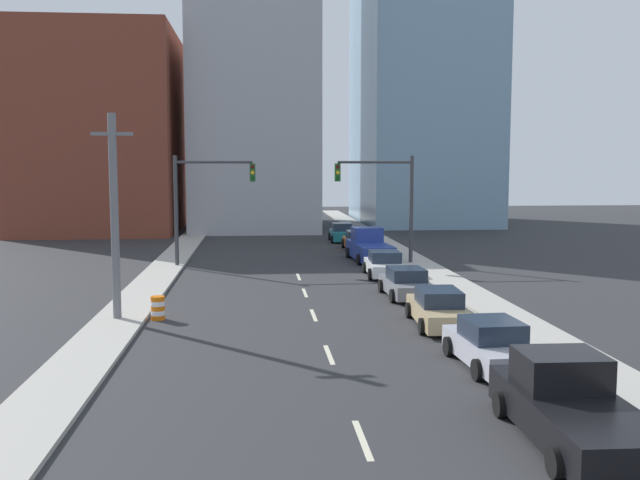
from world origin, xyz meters
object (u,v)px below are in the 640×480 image
Objects in this scene: sedan_silver at (492,345)px; sedan_orange at (358,241)px; pickup_truck_blue at (369,247)px; utility_pole_left_mid at (114,216)px; traffic_barrel at (158,308)px; traffic_signal_left at (198,195)px; sedan_white at (385,265)px; pickup_truck_black at (571,408)px; sedan_gray at (406,284)px; sedan_teal at (342,233)px; traffic_signal_right at (390,194)px; sedan_tan at (439,309)px.

sedan_orange is at bearing 87.10° from sedan_silver.
pickup_truck_blue is at bearing -90.22° from sedan_orange.
traffic_barrel is (1.56, 0.17, -3.74)m from utility_pole_left_mid.
pickup_truck_blue is at bearing 53.27° from utility_pole_left_mid.
traffic_signal_left reaches higher than sedan_silver.
sedan_orange is at bearing 85.71° from pickup_truck_blue.
sedan_silver is 1.03× the size of sedan_white.
pickup_truck_blue is 5.95m from sedan_orange.
pickup_truck_black is 5.95m from sedan_silver.
traffic_barrel is at bearing 142.81° from sedan_silver.
sedan_silver reaches higher than sedan_gray.
sedan_teal reaches higher than sedan_silver.
utility_pole_left_mid is at bearing -118.31° from sedan_orange.
sedan_silver is 0.94× the size of sedan_orange.
utility_pole_left_mid reaches higher than sedan_gray.
utility_pole_left_mid is 32.08m from sedan_teal.
traffic_signal_right is at bearing 84.79° from sedan_silver.
sedan_silver is at bearing -34.84° from traffic_barrel.
pickup_truck_blue is (11.32, 17.10, 0.39)m from traffic_barrel.
traffic_signal_right is at bearing 50.83° from traffic_barrel.
pickup_truck_blue reaches higher than pickup_truck_black.
traffic_signal_left is at bearing 112.65° from sedan_silver.
sedan_white is at bearing 87.72° from sedan_silver.
sedan_white is 12.65m from sedan_orange.
sedan_orange is at bearing 90.70° from sedan_white.
traffic_barrel is 0.16× the size of pickup_truck_blue.
traffic_signal_left reaches higher than traffic_barrel.
sedan_orange is at bearing 96.03° from traffic_signal_right.
traffic_signal_left is 30.85m from pickup_truck_black.
traffic_signal_right is 6.12m from sedan_white.
sedan_teal is at bearing 91.37° from pickup_truck_black.
pickup_truck_black is at bearing -88.77° from sedan_teal.
utility_pole_left_mid is at bearing 146.82° from sedan_silver.
utility_pole_left_mid is 13.16m from sedan_tan.
traffic_signal_left is 1.21× the size of pickup_truck_black.
traffic_signal_right is 29.04m from pickup_truck_black.
sedan_gray is (-0.15, 11.79, -0.03)m from sedan_silver.
sedan_teal is at bearing 95.24° from sedan_orange.
sedan_tan is 1.14× the size of sedan_teal.
pickup_truck_black is (10.47, -28.78, -3.67)m from traffic_signal_left.
sedan_white is (0.13, 6.37, 0.02)m from sedan_gray.
pickup_truck_blue is at bearing 10.54° from traffic_signal_left.
pickup_truck_black reaches higher than sedan_gray.
pickup_truck_blue is at bearing 115.57° from traffic_signal_right.
sedan_gray is at bearing -96.67° from traffic_signal_right.
traffic_signal_left is 1.53× the size of sedan_silver.
sedan_silver reaches higher than traffic_barrel.
sedan_tan is at bearing -58.56° from traffic_signal_left.
traffic_barrel is 11.16m from sedan_tan.
pickup_truck_blue reaches higher than sedan_white.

